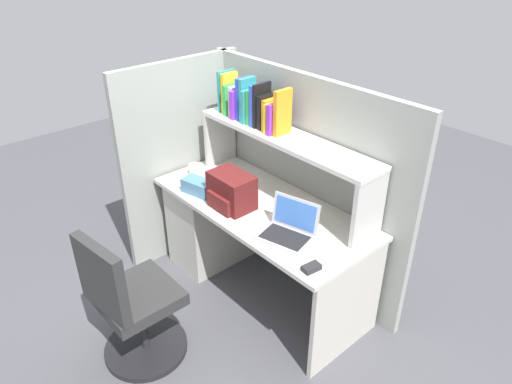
{
  "coord_description": "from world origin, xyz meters",
  "views": [
    {
      "loc": [
        2.0,
        -1.82,
        2.39
      ],
      "look_at": [
        0.0,
        -0.05,
        0.85
      ],
      "focal_mm": 33.18,
      "sensor_mm": 36.0,
      "label": 1
    }
  ],
  "objects_px": {
    "laptop": "(289,229)",
    "backpack": "(231,191)",
    "computer_mouse": "(311,268)",
    "office_chair": "(131,308)",
    "tissue_box": "(198,186)",
    "paper_cup": "(194,169)"
  },
  "relations": [
    {
      "from": "laptop",
      "to": "computer_mouse",
      "type": "relative_size",
      "value": 3.49
    },
    {
      "from": "tissue_box",
      "to": "office_chair",
      "type": "xyz_separation_m",
      "value": [
        0.37,
        -0.77,
        -0.39
      ]
    },
    {
      "from": "paper_cup",
      "to": "office_chair",
      "type": "xyz_separation_m",
      "value": [
        0.61,
        -0.91,
        -0.38
      ]
    },
    {
      "from": "computer_mouse",
      "to": "tissue_box",
      "type": "xyz_separation_m",
      "value": [
        -1.1,
        0.03,
        0.03
      ]
    },
    {
      "from": "computer_mouse",
      "to": "paper_cup",
      "type": "xyz_separation_m",
      "value": [
        -1.34,
        0.16,
        0.03
      ]
    },
    {
      "from": "laptop",
      "to": "office_chair",
      "type": "bearing_deg",
      "value": -115.44
    },
    {
      "from": "computer_mouse",
      "to": "office_chair",
      "type": "relative_size",
      "value": 0.11
    },
    {
      "from": "laptop",
      "to": "computer_mouse",
      "type": "xyz_separation_m",
      "value": [
        0.31,
        -0.14,
        -0.03
      ]
    },
    {
      "from": "backpack",
      "to": "computer_mouse",
      "type": "relative_size",
      "value": 2.88
    },
    {
      "from": "tissue_box",
      "to": "office_chair",
      "type": "bearing_deg",
      "value": -77.59
    },
    {
      "from": "backpack",
      "to": "office_chair",
      "type": "height_order",
      "value": "backpack"
    },
    {
      "from": "laptop",
      "to": "backpack",
      "type": "height_order",
      "value": "backpack"
    },
    {
      "from": "paper_cup",
      "to": "office_chair",
      "type": "distance_m",
      "value": 1.16
    },
    {
      "from": "tissue_box",
      "to": "paper_cup",
      "type": "bearing_deg",
      "value": 137.61
    },
    {
      "from": "office_chair",
      "to": "laptop",
      "type": "bearing_deg",
      "value": -122.69
    },
    {
      "from": "office_chair",
      "to": "tissue_box",
      "type": "bearing_deg",
      "value": -71.76
    },
    {
      "from": "computer_mouse",
      "to": "paper_cup",
      "type": "relative_size",
      "value": 1.16
    },
    {
      "from": "computer_mouse",
      "to": "office_chair",
      "type": "bearing_deg",
      "value": -127.0
    },
    {
      "from": "backpack",
      "to": "paper_cup",
      "type": "height_order",
      "value": "backpack"
    },
    {
      "from": "backpack",
      "to": "office_chair",
      "type": "bearing_deg",
      "value": -84.67
    },
    {
      "from": "laptop",
      "to": "backpack",
      "type": "xyz_separation_m",
      "value": [
        -0.5,
        -0.05,
        0.06
      ]
    },
    {
      "from": "backpack",
      "to": "tissue_box",
      "type": "relative_size",
      "value": 1.36
    }
  ]
}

